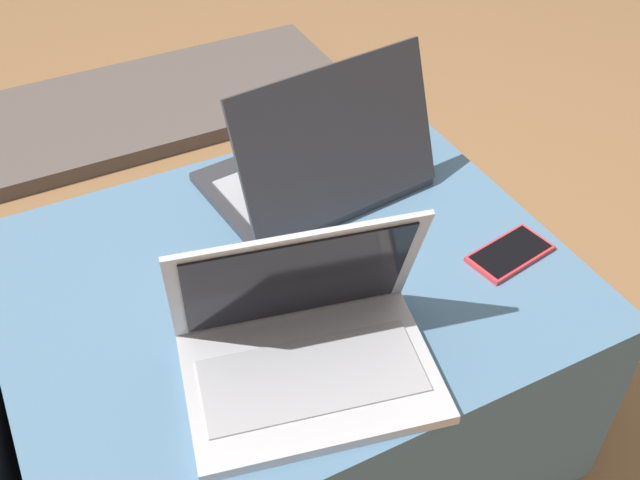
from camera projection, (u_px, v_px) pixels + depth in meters
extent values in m
plane|color=olive|center=(293.00, 437.00, 1.40)|extent=(14.00, 14.00, 0.00)
cube|color=#2A3D4E|center=(292.00, 430.00, 1.39)|extent=(0.80, 0.63, 0.05)
cube|color=slate|center=(289.00, 355.00, 1.24)|extent=(0.83, 0.66, 0.38)
cube|color=#B7B7BC|center=(311.00, 377.00, 0.96)|extent=(0.36, 0.28, 0.02)
cube|color=#9E9EA3|center=(312.00, 376.00, 0.95)|extent=(0.30, 0.18, 0.00)
cube|color=#B7B7BC|center=(296.00, 277.00, 0.94)|extent=(0.33, 0.15, 0.21)
cube|color=black|center=(297.00, 281.00, 0.94)|extent=(0.29, 0.13, 0.19)
cube|color=#333338|center=(311.00, 179.00, 1.28)|extent=(0.37, 0.27, 0.02)
cube|color=#9E9EA3|center=(309.00, 172.00, 1.28)|extent=(0.31, 0.16, 0.00)
cube|color=#333338|center=(339.00, 142.00, 1.15)|extent=(0.35, 0.12, 0.23)
cube|color=#1E4799|center=(337.00, 142.00, 1.15)|extent=(0.31, 0.10, 0.20)
cube|color=red|center=(510.00, 254.00, 1.14)|extent=(0.14, 0.09, 0.01)
cube|color=black|center=(510.00, 251.00, 1.14)|extent=(0.13, 0.08, 0.00)
cube|color=#564C47|center=(114.00, 114.00, 2.20)|extent=(1.40, 0.50, 0.04)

